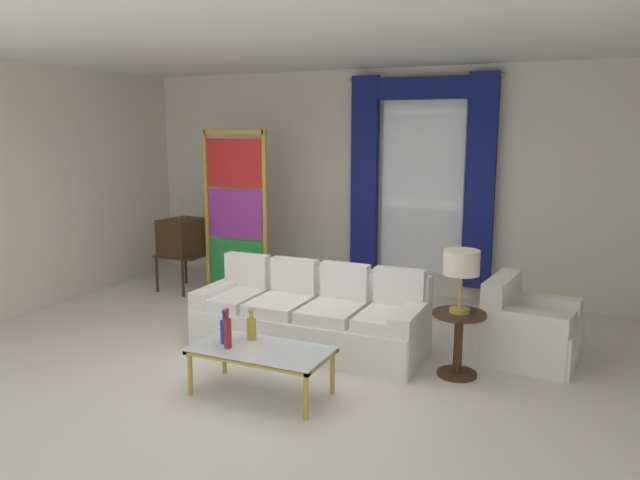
{
  "coord_description": "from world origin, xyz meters",
  "views": [
    {
      "loc": [
        2.68,
        -4.91,
        2.22
      ],
      "look_at": [
        0.03,
        0.9,
        1.05
      ],
      "focal_mm": 34.34,
      "sensor_mm": 36.0,
      "label": 1
    }
  ],
  "objects": [
    {
      "name": "table_lamp_brass",
      "position": [
        1.63,
        0.4,
        1.03
      ],
      "size": [
        0.32,
        0.32,
        0.57
      ],
      "color": "#B29338",
      "rests_on": "round_side_table"
    },
    {
      "name": "round_side_table",
      "position": [
        1.63,
        0.4,
        0.36
      ],
      "size": [
        0.48,
        0.48,
        0.59
      ],
      "color": "#382314",
      "rests_on": "ground"
    },
    {
      "name": "wall_left",
      "position": [
        -3.66,
        0.6,
        1.5
      ],
      "size": [
        0.12,
        7.0,
        3.0
      ],
      "primitive_type": "cube",
      "color": "silver",
      "rests_on": "ground"
    },
    {
      "name": "bottle_blue_decanter",
      "position": [
        -0.04,
        -0.8,
        0.55
      ],
      "size": [
        0.06,
        0.06,
        0.34
      ],
      "color": "maroon",
      "rests_on": "coffee_table"
    },
    {
      "name": "curtained_window",
      "position": [
        0.56,
        2.89,
        1.74
      ],
      "size": [
        2.0,
        0.17,
        2.7
      ],
      "color": "white",
      "rests_on": "ground"
    },
    {
      "name": "couch_white_long",
      "position": [
        0.1,
        0.56,
        0.31
      ],
      "size": [
        2.35,
        0.94,
        0.86
      ],
      "color": "white",
      "rests_on": "ground"
    },
    {
      "name": "armchair_white",
      "position": [
        2.15,
        1.06,
        0.29
      ],
      "size": [
        0.9,
        0.9,
        0.8
      ],
      "color": "white",
      "rests_on": "ground"
    },
    {
      "name": "wall_rear",
      "position": [
        0.0,
        3.06,
        1.5
      ],
      "size": [
        8.0,
        0.12,
        3.0
      ],
      "primitive_type": "cube",
      "color": "silver",
      "rests_on": "ground"
    },
    {
      "name": "vintage_tv",
      "position": [
        -2.47,
        1.83,
        0.73
      ],
      "size": [
        0.62,
        0.65,
        1.35
      ],
      "color": "#382314",
      "rests_on": "ground"
    },
    {
      "name": "bottle_amber_squat",
      "position": [
        -0.13,
        -0.71,
        0.53
      ],
      "size": [
        0.08,
        0.08,
        0.3
      ],
      "color": "navy",
      "rests_on": "coffee_table"
    },
    {
      "name": "ground_plane",
      "position": [
        0.0,
        0.0,
        0.0
      ],
      "size": [
        16.0,
        16.0,
        0.0
      ],
      "primitive_type": "plane",
      "color": "silver"
    },
    {
      "name": "bottle_crystal_tall",
      "position": [
        0.03,
        -0.54,
        0.52
      ],
      "size": [
        0.08,
        0.08,
        0.29
      ],
      "color": "gold",
      "rests_on": "coffee_table"
    },
    {
      "name": "peacock_figurine",
      "position": [
        -1.24,
        1.48,
        0.22
      ],
      "size": [
        0.44,
        0.6,
        0.5
      ],
      "color": "beige",
      "rests_on": "ground"
    },
    {
      "name": "coffee_table",
      "position": [
        0.21,
        -0.69,
        0.37
      ],
      "size": [
        1.16,
        0.59,
        0.41
      ],
      "color": "silver",
      "rests_on": "ground"
    },
    {
      "name": "ceiling_slab",
      "position": [
        0.0,
        0.8,
        3.02
      ],
      "size": [
        8.0,
        7.6,
        0.04
      ],
      "primitive_type": "cube",
      "color": "white"
    },
    {
      "name": "stained_glass_divider",
      "position": [
        -1.66,
        1.92,
        1.06
      ],
      "size": [
        0.95,
        0.05,
        2.2
      ],
      "color": "gold",
      "rests_on": "ground"
    }
  ]
}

